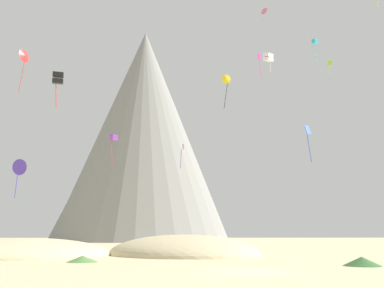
# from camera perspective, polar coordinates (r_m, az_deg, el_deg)

# --- Properties ---
(ground_plane) EXTENTS (400.00, 400.00, 0.00)m
(ground_plane) POSITION_cam_1_polar(r_m,az_deg,el_deg) (27.15, 7.16, -15.99)
(ground_plane) COLOR beige
(dune_foreground_left) EXTENTS (22.00, 21.57, 3.54)m
(dune_foreground_left) POSITION_cam_1_polar(r_m,az_deg,el_deg) (46.82, -20.66, -13.40)
(dune_foreground_left) COLOR #CCBA8E
(dune_foreground_left) RESTS_ON ground_plane
(dune_foreground_right) EXTENTS (20.14, 23.10, 4.16)m
(dune_foreground_right) POSITION_cam_1_polar(r_m,az_deg,el_deg) (49.00, -1.07, -13.99)
(dune_foreground_right) COLOR #CCBA8E
(dune_foreground_right) RESTS_ON ground_plane
(bush_scatter_east) EXTENTS (2.02, 2.02, 1.06)m
(bush_scatter_east) POSITION_cam_1_polar(r_m,az_deg,el_deg) (44.51, -7.03, -13.48)
(bush_scatter_east) COLOR #568442
(bush_scatter_east) RESTS_ON ground_plane
(bush_mid_center) EXTENTS (3.05, 3.05, 0.51)m
(bush_mid_center) POSITION_cam_1_polar(r_m,az_deg,el_deg) (36.69, -13.90, -14.14)
(bush_mid_center) COLOR #568442
(bush_mid_center) RESTS_ON ground_plane
(bush_far_left) EXTENTS (2.84, 2.84, 0.63)m
(bush_far_left) POSITION_cam_1_polar(r_m,az_deg,el_deg) (33.62, 21.01, -13.91)
(bush_far_left) COLOR #386633
(bush_far_left) RESTS_ON ground_plane
(rock_massif) EXTENTS (70.37, 70.37, 64.54)m
(rock_massif) POSITION_cam_1_polar(r_m,az_deg,el_deg) (133.60, -7.16, -0.00)
(rock_massif) COLOR gray
(rock_massif) RESTS_ON ground_plane
(kite_blue_low) EXTENTS (0.97, 0.64, 4.31)m
(kite_blue_low) POSITION_cam_1_polar(r_m,az_deg,el_deg) (51.88, 14.71, 1.13)
(kite_blue_low) COLOR blue
(kite_red_mid) EXTENTS (1.16, 1.89, 6.16)m
(kite_red_mid) POSITION_cam_1_polar(r_m,az_deg,el_deg) (64.70, -20.74, 10.50)
(kite_red_mid) COLOR red
(kite_black_mid) EXTENTS (1.48, 1.54, 4.52)m
(kite_black_mid) POSITION_cam_1_polar(r_m,az_deg,el_deg) (57.31, -16.85, 8.11)
(kite_black_mid) COLOR black
(kite_white_high) EXTENTS (1.84, 1.86, 3.34)m
(kite_white_high) POSITION_cam_1_polar(r_m,az_deg,el_deg) (75.90, 9.77, 10.94)
(kite_white_high) COLOR white
(kite_cyan_high) EXTENTS (1.13, 1.15, 4.34)m
(kite_cyan_high) POSITION_cam_1_polar(r_m,az_deg,el_deg) (82.21, 15.52, 12.52)
(kite_cyan_high) COLOR #33BCDB
(kite_magenta_high) EXTENTS (0.77, 0.79, 4.94)m
(kite_magenta_high) POSITION_cam_1_polar(r_m,az_deg,el_deg) (85.51, 8.67, 10.61)
(kite_magenta_high) COLOR #D1339E
(kite_violet_mid) EXTENTS (1.19, 1.19, 4.36)m
(kite_violet_mid) POSITION_cam_1_polar(r_m,az_deg,el_deg) (62.33, -10.03, 0.78)
(kite_violet_mid) COLOR purple
(kite_lime_high) EXTENTS (0.99, 0.40, 2.59)m
(kite_lime_high) POSITION_cam_1_polar(r_m,az_deg,el_deg) (86.35, 17.27, 9.80)
(kite_lime_high) COLOR #8CD133
(kite_pink_low) EXTENTS (0.46, 1.05, 3.36)m
(kite_pink_low) POSITION_cam_1_polar(r_m,az_deg,el_deg) (59.93, -1.23, -0.80)
(kite_pink_low) COLOR pink
(kite_rainbow_high) EXTENTS (1.29, 1.40, 2.85)m
(kite_rainbow_high) POSITION_cam_1_polar(r_m,az_deg,el_deg) (83.42, 9.33, 16.45)
(kite_rainbow_high) COLOR #E5668C
(kite_yellow_high) EXTENTS (1.61, 0.58, 5.83)m
(kite_yellow_high) POSITION_cam_1_polar(r_m,az_deg,el_deg) (74.43, 4.43, 8.22)
(kite_yellow_high) COLOR yellow
(kite_indigo_low) EXTENTS (1.77, 0.83, 4.18)m
(kite_indigo_low) POSITION_cam_1_polar(r_m,az_deg,el_deg) (51.25, -21.26, -2.86)
(kite_indigo_low) COLOR #5138B2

